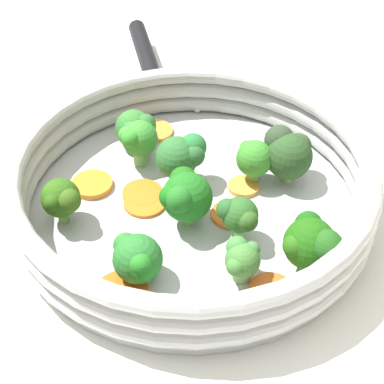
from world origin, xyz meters
name	(u,v)px	position (x,y,z in m)	size (l,w,h in m)	color
ground_plane	(192,215)	(0.00, 0.00, 0.00)	(4.00, 4.00, 0.00)	white
skillet	(192,209)	(0.00, 0.00, 0.01)	(0.32, 0.32, 0.01)	#B2B5B7
skillet_rim_wall	(192,182)	(0.00, 0.00, 0.04)	(0.34, 0.34, 0.05)	#B9BAB8
skillet_handle	(148,62)	(-0.05, -0.25, 0.03)	(0.02, 0.02, 0.19)	black
skillet_rivet_left	(197,109)	(-0.07, -0.14, 0.02)	(0.01, 0.01, 0.01)	#AFB6B5
skillet_rivet_right	(129,117)	(0.01, -0.16, 0.02)	(0.01, 0.01, 0.01)	#AFB0B7
carrot_slice_0	(271,290)	(-0.02, 0.13, 0.02)	(0.04, 0.04, 0.00)	orange
carrot_slice_1	(145,203)	(0.04, -0.02, 0.02)	(0.04, 0.04, 0.00)	orange
carrot_slice_2	(155,131)	(-0.01, -0.12, 0.02)	(0.04, 0.04, 0.00)	orange
carrot_slice_3	(92,185)	(0.08, -0.06, 0.02)	(0.04, 0.04, 0.01)	orange
carrot_slice_4	(121,293)	(0.10, 0.08, 0.02)	(0.05, 0.05, 0.01)	#DB5F18
carrot_slice_5	(142,193)	(0.04, -0.03, 0.02)	(0.04, 0.04, 0.00)	orange
carrot_slice_6	(245,188)	(-0.06, 0.00, 0.02)	(0.03, 0.03, 0.00)	#ED973B
carrot_slice_7	(232,214)	(-0.03, 0.03, 0.02)	(0.04, 0.04, 0.00)	orange
broccoli_floret_0	(255,158)	(-0.07, -0.01, 0.04)	(0.04, 0.04, 0.05)	#6A9550
broccoli_floret_1	(137,139)	(0.02, -0.08, 0.05)	(0.04, 0.04, 0.05)	#72A758
broccoli_floret_2	(242,259)	(0.00, 0.10, 0.04)	(0.03, 0.03, 0.04)	#6C9252
broccoli_floret_3	(185,195)	(0.02, 0.02, 0.05)	(0.05, 0.05, 0.05)	#739B4D
broccoli_floret_4	(137,259)	(0.08, 0.07, 0.04)	(0.04, 0.05, 0.04)	#678B49
broccoli_floret_5	(183,156)	(-0.01, -0.03, 0.05)	(0.05, 0.04, 0.05)	#6B8F48
broccoli_floret_6	(311,243)	(-0.05, 0.12, 0.05)	(0.05, 0.05, 0.06)	#5B8A54
broccoli_floret_7	(239,216)	(-0.02, 0.06, 0.04)	(0.04, 0.04, 0.05)	#87B063
broccoli_floret_8	(61,199)	(0.12, -0.02, 0.04)	(0.04, 0.04, 0.05)	#6B934B
broccoli_floret_9	(288,152)	(-0.10, 0.00, 0.05)	(0.05, 0.05, 0.06)	#8EA663
broccoli_floret_10	(136,128)	(0.02, -0.11, 0.04)	(0.04, 0.04, 0.04)	#618A55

